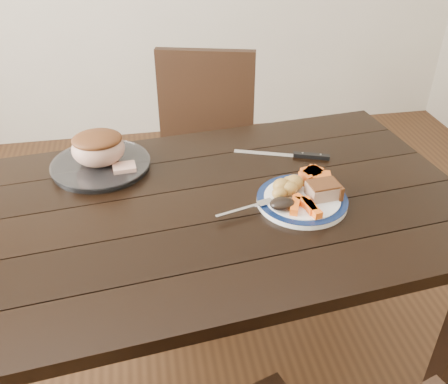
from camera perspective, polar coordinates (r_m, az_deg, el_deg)
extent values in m
plane|color=#472B16|center=(1.96, -2.55, -19.75)|extent=(4.00, 4.00, 0.00)
cube|color=black|center=(1.45, -3.26, -2.19)|extent=(1.69, 1.07, 0.04)
cube|color=black|center=(2.18, 13.35, -1.53)|extent=(0.07, 0.07, 0.71)
cube|color=black|center=(2.15, -2.53, 2.01)|extent=(0.51, 0.51, 0.04)
cube|color=black|center=(2.21, -2.06, 10.27)|extent=(0.42, 0.15, 0.46)
cube|color=black|center=(2.42, 2.36, -0.70)|extent=(0.04, 0.04, 0.43)
cube|color=black|center=(2.13, 1.89, -6.15)|extent=(0.04, 0.04, 0.43)
cube|color=black|center=(2.45, -6.07, -0.30)|extent=(0.04, 0.04, 0.43)
cube|color=black|center=(2.17, -7.69, -5.59)|extent=(0.04, 0.04, 0.43)
cylinder|color=white|center=(1.46, 8.89, -0.98)|extent=(0.26, 0.26, 0.02)
torus|color=#0C1B40|center=(1.45, 8.92, -0.70)|extent=(0.26, 0.26, 0.02)
cylinder|color=white|center=(1.65, -13.87, 2.91)|extent=(0.31, 0.31, 0.02)
cube|color=tan|center=(1.45, 11.23, 0.17)|extent=(0.09, 0.08, 0.04)
ellipsoid|color=gold|center=(1.47, 7.48, 1.09)|extent=(0.04, 0.04, 0.04)
ellipsoid|color=gold|center=(1.45, 6.61, 0.69)|extent=(0.05, 0.05, 0.04)
ellipsoid|color=gold|center=(1.42, 6.35, -0.14)|extent=(0.04, 0.04, 0.04)
ellipsoid|color=gold|center=(1.44, 7.50, 0.40)|extent=(0.05, 0.04, 0.04)
ellipsoid|color=gold|center=(1.47, 8.02, 1.06)|extent=(0.06, 0.05, 0.05)
cube|color=orange|center=(1.39, 8.12, -1.60)|extent=(0.05, 0.07, 0.02)
cube|color=orange|center=(1.39, 10.13, -1.98)|extent=(0.03, 0.07, 0.02)
cube|color=orange|center=(1.41, 9.07, -1.14)|extent=(0.05, 0.07, 0.02)
cube|color=orange|center=(1.40, 9.69, -1.55)|extent=(0.03, 0.07, 0.02)
cube|color=orange|center=(1.50, 11.01, 1.43)|extent=(0.06, 0.06, 0.04)
cube|color=orange|center=(1.52, 10.11, 1.90)|extent=(0.07, 0.07, 0.04)
cube|color=orange|center=(1.51, 9.79, 1.62)|extent=(0.07, 0.06, 0.04)
cube|color=orange|center=(1.52, 9.96, 1.94)|extent=(0.06, 0.06, 0.04)
ellipsoid|color=black|center=(1.39, 6.69, -1.32)|extent=(0.07, 0.05, 0.03)
cube|color=silver|center=(1.38, 1.68, -2.15)|extent=(0.14, 0.05, 0.00)
cube|color=silver|center=(1.41, 4.73, -1.22)|extent=(0.05, 0.04, 0.00)
ellipsoid|color=tan|center=(1.62, -14.17, 4.80)|extent=(0.17, 0.14, 0.11)
cube|color=tan|center=(1.59, -11.32, 2.72)|extent=(0.07, 0.06, 0.02)
cube|color=silver|center=(1.69, 4.53, 4.42)|extent=(0.20, 0.09, 0.00)
cube|color=black|center=(1.69, 9.96, 4.09)|extent=(0.12, 0.06, 0.01)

